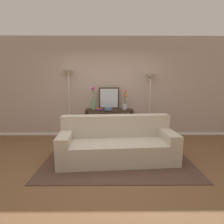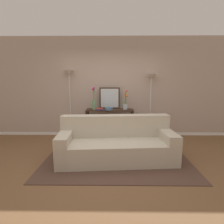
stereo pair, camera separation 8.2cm
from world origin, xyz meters
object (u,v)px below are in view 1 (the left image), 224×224
(wall_mirror, at_px, (109,98))
(book_row_under_console, at_px, (97,136))
(console_table, at_px, (109,118))
(vase_short_flowers, at_px, (125,103))
(floor_lamp_right, at_px, (150,88))
(fruit_bowl, at_px, (108,109))
(vase_tall_flowers, at_px, (94,102))
(book_stack, at_px, (99,109))
(floor_lamp_left, at_px, (69,85))
(couch, at_px, (117,145))

(wall_mirror, bearing_deg, book_row_under_console, -155.06)
(console_table, bearing_deg, vase_short_flowers, 2.34)
(floor_lamp_right, bearing_deg, fruit_bowl, -168.38)
(vase_tall_flowers, relative_size, book_stack, 2.95)
(floor_lamp_left, distance_m, wall_mirror, 1.17)
(console_table, relative_size, wall_mirror, 2.18)
(wall_mirror, distance_m, book_row_under_console, 1.13)
(vase_short_flowers, bearing_deg, book_stack, -170.35)
(couch, bearing_deg, fruit_bowl, 98.60)
(floor_lamp_left, xyz_separation_m, book_stack, (0.86, -0.22, -0.63))
(vase_short_flowers, bearing_deg, floor_lamp_left, 176.30)
(floor_lamp_right, xyz_separation_m, book_stack, (-1.41, -0.22, -0.55))
(couch, height_order, wall_mirror, wall_mirror)
(console_table, height_order, fruit_bowl, fruit_bowl)
(console_table, bearing_deg, couch, -83.08)
(couch, xyz_separation_m, vase_tall_flowers, (-0.60, 1.41, 0.72))
(floor_lamp_left, bearing_deg, floor_lamp_right, -0.00)
(book_row_under_console, bearing_deg, console_table, 0.00)
(console_table, height_order, book_row_under_console, console_table)
(couch, height_order, vase_tall_flowers, vase_tall_flowers)
(console_table, xyz_separation_m, wall_mirror, (-0.01, 0.16, 0.55))
(wall_mirror, bearing_deg, fruit_bowl, -93.31)
(floor_lamp_right, distance_m, vase_tall_flowers, 1.62)
(vase_tall_flowers, bearing_deg, wall_mirror, 20.54)
(floor_lamp_right, bearing_deg, wall_mirror, 177.99)
(fruit_bowl, height_order, book_row_under_console, fruit_bowl)
(vase_tall_flowers, height_order, book_row_under_console, vase_tall_flowers)
(console_table, distance_m, vase_short_flowers, 0.61)
(wall_mirror, relative_size, vase_tall_flowers, 0.96)
(book_stack, bearing_deg, couch, -71.44)
(floor_lamp_left, height_order, book_stack, floor_lamp_left)
(floor_lamp_left, distance_m, book_stack, 1.09)
(floor_lamp_right, relative_size, vase_short_flowers, 3.36)
(console_table, distance_m, fruit_bowl, 0.31)
(floor_lamp_left, distance_m, fruit_bowl, 1.29)
(floor_lamp_right, height_order, wall_mirror, floor_lamp_right)
(vase_tall_flowers, relative_size, book_row_under_console, 1.71)
(vase_tall_flowers, bearing_deg, vase_short_flowers, 1.15)
(wall_mirror, bearing_deg, console_table, -87.27)
(fruit_bowl, bearing_deg, vase_short_flowers, 16.82)
(couch, height_order, console_table, couch)
(console_table, distance_m, book_row_under_console, 0.62)
(couch, height_order, book_row_under_console, couch)
(console_table, bearing_deg, fruit_bowl, -101.12)
(console_table, height_order, floor_lamp_right, floor_lamp_right)
(vase_tall_flowers, xyz_separation_m, vase_short_flowers, (0.87, 0.02, -0.04))
(fruit_bowl, distance_m, book_stack, 0.25)
(couch, relative_size, console_table, 1.81)
(floor_lamp_right, bearing_deg, couch, -122.41)
(vase_short_flowers, distance_m, fruit_bowl, 0.50)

